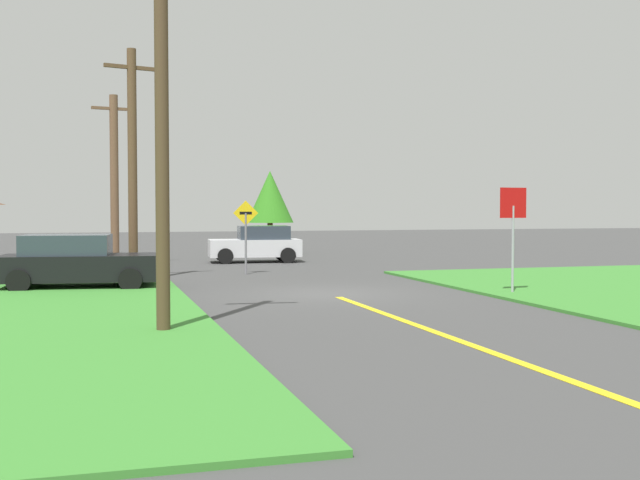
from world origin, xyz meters
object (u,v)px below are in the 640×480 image
utility_pole_near (161,77)px  car_approaching_junction (257,244)px  utility_pole_far (114,179)px  oak_tree_left (270,197)px  direction_sign (246,229)px  parked_car_near_building (76,262)px  stop_sign (513,218)px  utility_pole_mid (132,162)px

utility_pole_near → car_approaching_junction: bearing=73.3°
utility_pole_far → oak_tree_left: size_ratio=1.61×
oak_tree_left → utility_pole_far: bearing=-139.1°
car_approaching_junction → direction_sign: direction_sign is taller
parked_car_near_building → direction_sign: direction_sign is taller
parked_car_near_building → utility_pole_near: 10.19m
utility_pole_far → direction_sign: (4.45, -5.60, -1.96)m
utility_pole_far → oak_tree_left: (8.17, 7.09, -0.63)m
stop_sign → oak_tree_left: oak_tree_left is taller
oak_tree_left → car_approaching_junction: bearing=-107.5°
parked_car_near_building → utility_pole_mid: 4.12m
parked_car_near_building → utility_pole_mid: utility_pole_mid is taller
stop_sign → car_approaching_junction: 15.57m
stop_sign → oak_tree_left: bearing=-89.4°
parked_car_near_building → direction_sign: (5.81, 3.70, 0.86)m
stop_sign → utility_pole_near: 11.06m
direction_sign → utility_pole_far: bearing=128.5°
utility_pole_mid → direction_sign: bearing=21.9°
oak_tree_left → direction_sign: bearing=-106.4°
direction_sign → oak_tree_left: (3.73, 12.68, 1.33)m
utility_pole_near → direction_sign: (4.05, 12.87, -3.22)m
car_approaching_junction → direction_sign: bearing=79.2°
direction_sign → parked_car_near_building: bearing=-147.6°
parked_car_near_building → oak_tree_left: (9.54, 16.38, 2.19)m
stop_sign → direction_sign: 10.51m
parked_car_near_building → utility_pole_far: utility_pole_far is taller
utility_pole_mid → parked_car_near_building: bearing=-130.4°
direction_sign → oak_tree_left: bearing=73.6°
stop_sign → utility_pole_mid: utility_pole_mid is taller
stop_sign → utility_pole_far: 17.70m
utility_pole_far → direction_sign: bearing=-51.5°
utility_pole_mid → car_approaching_junction: bearing=53.8°
utility_pole_mid → oak_tree_left: utility_pole_mid is taller
car_approaching_junction → parked_car_near_building: size_ratio=0.88×
utility_pole_mid → oak_tree_left: 16.32m
utility_pole_mid → utility_pole_far: size_ratio=1.07×
utility_pole_near → utility_pole_far: 18.51m
stop_sign → direction_sign: bearing=-61.3°
direction_sign → oak_tree_left: size_ratio=0.61×
direction_sign → oak_tree_left: oak_tree_left is taller
stop_sign → oak_tree_left: size_ratio=0.68×
utility_pole_near → oak_tree_left: 26.77m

